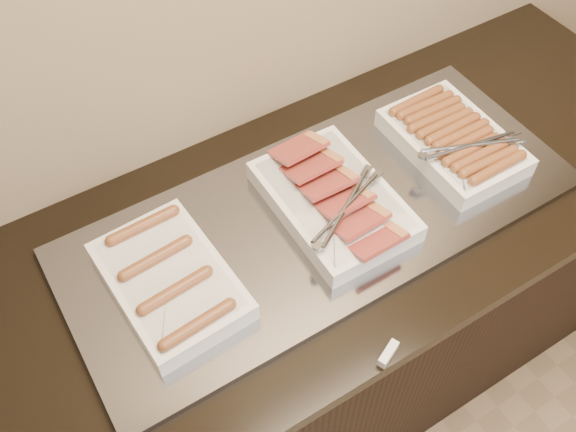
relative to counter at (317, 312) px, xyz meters
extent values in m
cube|color=black|center=(0.00, 0.00, -0.02)|extent=(2.00, 0.70, 0.86)
cube|color=black|center=(0.00, 0.00, 0.43)|extent=(2.06, 0.76, 0.04)
cube|color=gray|center=(-0.01, 0.00, 0.46)|extent=(1.20, 0.50, 0.02)
cube|color=white|center=(-0.39, 0.00, 0.49)|extent=(0.24, 0.35, 0.05)
cylinder|color=brown|center=(-0.39, -0.14, 0.52)|extent=(0.15, 0.04, 0.03)
cylinder|color=brown|center=(-0.39, -0.05, 0.52)|extent=(0.15, 0.04, 0.03)
cylinder|color=brown|center=(-0.39, 0.05, 0.52)|extent=(0.15, 0.04, 0.03)
cylinder|color=brown|center=(-0.38, 0.14, 0.52)|extent=(0.15, 0.03, 0.03)
cube|color=white|center=(0.02, 0.00, 0.49)|extent=(0.25, 0.37, 0.05)
cube|color=#AE3841|center=(0.02, -0.15, 0.52)|extent=(0.13, 0.09, 0.04)
cube|color=#AE3841|center=(0.02, -0.09, 0.52)|extent=(0.13, 0.09, 0.04)
cube|color=#AE3841|center=(0.03, -0.03, 0.52)|extent=(0.12, 0.09, 0.04)
cube|color=#AE3841|center=(0.02, 0.03, 0.53)|extent=(0.13, 0.09, 0.04)
cube|color=#AE3841|center=(0.02, 0.09, 0.53)|extent=(0.13, 0.09, 0.04)
cube|color=#AE3841|center=(0.02, 0.15, 0.53)|extent=(0.13, 0.10, 0.04)
cube|color=white|center=(0.38, 0.00, 0.49)|extent=(0.23, 0.34, 0.05)
cylinder|color=brown|center=(0.39, -0.14, 0.52)|extent=(0.15, 0.03, 0.03)
cylinder|color=brown|center=(0.38, -0.11, 0.52)|extent=(0.15, 0.03, 0.03)
cylinder|color=brown|center=(0.38, -0.09, 0.52)|extent=(0.15, 0.03, 0.03)
cylinder|color=brown|center=(0.37, -0.06, 0.52)|extent=(0.15, 0.03, 0.03)
cylinder|color=brown|center=(0.38, -0.04, 0.52)|extent=(0.15, 0.03, 0.03)
cylinder|color=brown|center=(0.39, -0.01, 0.52)|extent=(0.15, 0.03, 0.03)
cylinder|color=brown|center=(0.38, 0.01, 0.52)|extent=(0.15, 0.03, 0.03)
cylinder|color=brown|center=(0.38, 0.04, 0.52)|extent=(0.15, 0.03, 0.03)
cylinder|color=brown|center=(0.37, 0.06, 0.52)|extent=(0.15, 0.03, 0.03)
cylinder|color=brown|center=(0.38, 0.09, 0.52)|extent=(0.15, 0.03, 0.03)
cylinder|color=brown|center=(0.38, 0.11, 0.52)|extent=(0.15, 0.03, 0.03)
cylinder|color=brown|center=(0.37, 0.14, 0.52)|extent=(0.15, 0.03, 0.03)
cube|color=white|center=(-0.09, -0.36, 0.46)|extent=(0.06, 0.04, 0.02)
camera|label=1|loc=(-0.56, -0.74, 1.63)|focal=40.00mm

